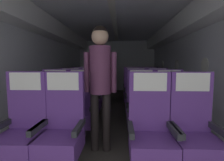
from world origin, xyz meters
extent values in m
cube|color=#3D3833|center=(0.00, 3.69, -0.01)|extent=(3.59, 7.79, 0.02)
cube|color=silver|center=(-1.69, 3.69, 1.11)|extent=(0.08, 7.39, 2.22)
cube|color=silver|center=(1.69, 3.69, 1.11)|extent=(0.08, 7.39, 2.22)
cube|color=silver|center=(0.00, 3.69, 2.22)|extent=(3.47, 7.39, 0.06)
cube|color=silver|center=(0.00, 7.41, 1.11)|extent=(3.47, 0.06, 2.22)
cube|color=white|center=(-1.48, 3.69, 2.00)|extent=(0.35, 7.09, 0.36)
cube|color=white|center=(1.48, 3.69, 2.00)|extent=(0.35, 7.09, 0.36)
cube|color=white|center=(0.00, 3.69, 2.18)|extent=(0.12, 6.65, 0.02)
cylinder|color=white|center=(1.65, 2.96, 1.16)|extent=(0.01, 0.26, 0.26)
cylinder|color=white|center=(1.65, 4.43, 1.16)|extent=(0.01, 0.26, 0.26)
cylinder|color=white|center=(1.65, 5.91, 1.16)|extent=(0.01, 0.26, 0.26)
cube|color=#5B3384|center=(-0.92, 1.59, 0.32)|extent=(0.45, 0.49, 0.21)
cube|color=#5B3384|center=(-0.92, 1.79, 0.75)|extent=(0.45, 0.09, 0.67)
cube|color=#28282D|center=(-0.71, 1.59, 0.51)|extent=(0.05, 0.41, 0.06)
cube|color=#28282D|center=(-1.14, 1.59, 0.51)|extent=(0.05, 0.41, 0.06)
cube|color=silver|center=(-0.92, 1.74, 0.98)|extent=(0.36, 0.01, 0.20)
cube|color=#5B3384|center=(-0.50, 1.60, 0.32)|extent=(0.45, 0.49, 0.21)
cube|color=#5B3384|center=(-0.50, 1.80, 0.75)|extent=(0.45, 0.09, 0.67)
cube|color=#28282D|center=(-0.28, 1.60, 0.51)|extent=(0.05, 0.41, 0.06)
cube|color=#28282D|center=(-0.71, 1.60, 0.51)|extent=(0.05, 0.41, 0.06)
cube|color=silver|center=(-0.50, 1.75, 0.98)|extent=(0.36, 0.01, 0.20)
cube|color=#5B3384|center=(0.94, 1.60, 0.32)|extent=(0.45, 0.49, 0.21)
cube|color=#5B3384|center=(0.94, 1.80, 0.75)|extent=(0.45, 0.09, 0.67)
cube|color=#28282D|center=(1.15, 1.60, 0.51)|extent=(0.05, 0.41, 0.06)
cube|color=#28282D|center=(0.72, 1.60, 0.51)|extent=(0.05, 0.41, 0.06)
cube|color=silver|center=(0.94, 1.75, 0.98)|extent=(0.36, 0.01, 0.20)
cube|color=#5B3384|center=(0.48, 1.58, 0.32)|extent=(0.45, 0.49, 0.21)
cube|color=#5B3384|center=(0.48, 1.78, 0.75)|extent=(0.45, 0.09, 0.67)
cube|color=#28282D|center=(0.69, 1.58, 0.51)|extent=(0.05, 0.41, 0.06)
cube|color=#28282D|center=(0.26, 1.58, 0.51)|extent=(0.05, 0.41, 0.06)
cube|color=silver|center=(0.48, 1.74, 0.98)|extent=(0.36, 0.01, 0.20)
cube|color=#38383D|center=(-0.92, 2.47, 0.11)|extent=(0.16, 0.17, 0.21)
cube|color=#5B3384|center=(-0.92, 2.47, 0.32)|extent=(0.45, 0.49, 0.21)
cube|color=#5B3384|center=(-0.92, 2.67, 0.75)|extent=(0.45, 0.09, 0.67)
cube|color=#28282D|center=(-0.71, 2.47, 0.51)|extent=(0.05, 0.41, 0.06)
cube|color=#28282D|center=(-1.14, 2.47, 0.51)|extent=(0.05, 0.41, 0.06)
cube|color=silver|center=(-0.92, 2.62, 0.98)|extent=(0.36, 0.01, 0.20)
cube|color=#38383D|center=(-0.49, 2.47, 0.11)|extent=(0.16, 0.17, 0.21)
cube|color=#5B3384|center=(-0.49, 2.47, 0.32)|extent=(0.45, 0.49, 0.21)
cube|color=#5B3384|center=(-0.49, 2.67, 0.75)|extent=(0.45, 0.09, 0.67)
cube|color=#28282D|center=(-0.27, 2.47, 0.51)|extent=(0.05, 0.41, 0.06)
cube|color=#28282D|center=(-0.70, 2.47, 0.51)|extent=(0.05, 0.41, 0.06)
cube|color=silver|center=(-0.49, 2.63, 0.98)|extent=(0.36, 0.01, 0.20)
cube|color=#38383D|center=(0.93, 2.46, 0.11)|extent=(0.16, 0.17, 0.21)
cube|color=#5B3384|center=(0.93, 2.46, 0.32)|extent=(0.45, 0.49, 0.21)
cube|color=#5B3384|center=(0.93, 2.66, 0.75)|extent=(0.45, 0.09, 0.67)
cube|color=#28282D|center=(1.15, 2.46, 0.51)|extent=(0.05, 0.41, 0.06)
cube|color=#28282D|center=(0.72, 2.46, 0.51)|extent=(0.05, 0.41, 0.06)
cube|color=silver|center=(0.93, 2.62, 0.98)|extent=(0.36, 0.01, 0.20)
cube|color=#38383D|center=(0.49, 2.46, 0.11)|extent=(0.16, 0.17, 0.21)
cube|color=#5B3384|center=(0.49, 2.46, 0.32)|extent=(0.45, 0.49, 0.21)
cube|color=#5B3384|center=(0.49, 2.66, 0.75)|extent=(0.45, 0.09, 0.67)
cube|color=#28282D|center=(0.70, 2.46, 0.51)|extent=(0.05, 0.41, 0.06)
cube|color=#28282D|center=(0.27, 2.46, 0.51)|extent=(0.05, 0.41, 0.06)
cube|color=silver|center=(0.49, 2.61, 0.98)|extent=(0.36, 0.01, 0.20)
cube|color=#38383D|center=(-0.94, 3.35, 0.11)|extent=(0.16, 0.17, 0.21)
cube|color=#5B3384|center=(-0.94, 3.35, 0.32)|extent=(0.45, 0.49, 0.21)
cube|color=#5B3384|center=(-0.94, 3.55, 0.75)|extent=(0.45, 0.09, 0.67)
cube|color=#28282D|center=(-0.72, 3.35, 0.51)|extent=(0.05, 0.41, 0.06)
cube|color=#28282D|center=(-1.15, 3.35, 0.51)|extent=(0.05, 0.41, 0.06)
cube|color=silver|center=(-0.94, 3.50, 0.98)|extent=(0.36, 0.01, 0.20)
cube|color=#38383D|center=(-0.49, 3.36, 0.11)|extent=(0.16, 0.17, 0.21)
cube|color=#5B3384|center=(-0.49, 3.36, 0.32)|extent=(0.45, 0.49, 0.21)
cube|color=#5B3384|center=(-0.49, 3.56, 0.75)|extent=(0.45, 0.09, 0.67)
cube|color=#28282D|center=(-0.28, 3.36, 0.51)|extent=(0.05, 0.41, 0.06)
cube|color=#28282D|center=(-0.71, 3.36, 0.51)|extent=(0.05, 0.41, 0.06)
cube|color=silver|center=(-0.49, 3.51, 0.98)|extent=(0.36, 0.01, 0.20)
cube|color=#38383D|center=(0.94, 3.34, 0.11)|extent=(0.16, 0.17, 0.21)
cube|color=#5B3384|center=(0.94, 3.34, 0.32)|extent=(0.45, 0.49, 0.21)
cube|color=#5B3384|center=(0.94, 3.54, 0.75)|extent=(0.45, 0.09, 0.67)
cube|color=#28282D|center=(1.15, 3.34, 0.51)|extent=(0.05, 0.41, 0.06)
cube|color=#28282D|center=(0.72, 3.34, 0.51)|extent=(0.05, 0.41, 0.06)
cube|color=silver|center=(0.94, 3.49, 0.98)|extent=(0.36, 0.01, 0.20)
cube|color=#38383D|center=(0.49, 3.36, 0.11)|extent=(0.16, 0.17, 0.21)
cube|color=#5B3384|center=(0.49, 3.36, 0.32)|extent=(0.45, 0.49, 0.21)
cube|color=#5B3384|center=(0.49, 3.56, 0.75)|extent=(0.45, 0.09, 0.67)
cube|color=#28282D|center=(0.70, 3.36, 0.51)|extent=(0.05, 0.41, 0.06)
cube|color=#28282D|center=(0.27, 3.36, 0.51)|extent=(0.05, 0.41, 0.06)
cube|color=silver|center=(0.49, 3.51, 0.98)|extent=(0.36, 0.01, 0.20)
cube|color=#38383D|center=(-0.92, 4.22, 0.11)|extent=(0.16, 0.17, 0.21)
cube|color=#5B3384|center=(-0.92, 4.22, 0.32)|extent=(0.45, 0.49, 0.21)
cube|color=#5B3384|center=(-0.92, 4.42, 0.75)|extent=(0.45, 0.09, 0.67)
cube|color=#28282D|center=(-0.71, 4.22, 0.51)|extent=(0.05, 0.41, 0.06)
cube|color=#28282D|center=(-1.14, 4.22, 0.51)|extent=(0.05, 0.41, 0.06)
cube|color=silver|center=(-0.92, 4.37, 0.98)|extent=(0.36, 0.01, 0.20)
cube|color=#38383D|center=(-0.49, 4.22, 0.11)|extent=(0.16, 0.17, 0.21)
cube|color=#5B3384|center=(-0.49, 4.22, 0.32)|extent=(0.45, 0.49, 0.21)
cube|color=#5B3384|center=(-0.49, 4.42, 0.75)|extent=(0.45, 0.09, 0.67)
cube|color=#28282D|center=(-0.28, 4.22, 0.51)|extent=(0.05, 0.41, 0.06)
cube|color=#28282D|center=(-0.71, 4.22, 0.51)|extent=(0.05, 0.41, 0.06)
cube|color=silver|center=(-0.49, 4.37, 0.98)|extent=(0.36, 0.01, 0.20)
cube|color=#38383D|center=(0.93, 4.22, 0.11)|extent=(0.16, 0.17, 0.21)
cube|color=#5B3384|center=(0.93, 4.22, 0.32)|extent=(0.45, 0.49, 0.21)
cube|color=#5B3384|center=(0.93, 4.42, 0.75)|extent=(0.45, 0.09, 0.67)
cube|color=#28282D|center=(1.15, 4.22, 0.51)|extent=(0.05, 0.41, 0.06)
cube|color=#28282D|center=(0.72, 4.22, 0.51)|extent=(0.05, 0.41, 0.06)
cube|color=silver|center=(0.93, 4.37, 0.98)|extent=(0.36, 0.01, 0.20)
cube|color=#38383D|center=(0.48, 4.22, 0.11)|extent=(0.16, 0.17, 0.21)
cube|color=#5B3384|center=(0.48, 4.22, 0.32)|extent=(0.45, 0.49, 0.21)
cube|color=#5B3384|center=(0.48, 4.42, 0.75)|extent=(0.45, 0.09, 0.67)
cube|color=#28282D|center=(0.70, 4.22, 0.51)|extent=(0.05, 0.41, 0.06)
cube|color=#28282D|center=(0.27, 4.22, 0.51)|extent=(0.05, 0.41, 0.06)
cube|color=silver|center=(0.48, 4.38, 0.98)|extent=(0.36, 0.01, 0.20)
cube|color=#38383D|center=(-0.94, 5.13, 0.11)|extent=(0.16, 0.17, 0.21)
cube|color=#753D8E|center=(-0.94, 5.13, 0.32)|extent=(0.45, 0.49, 0.21)
cube|color=#753D8E|center=(-0.94, 5.33, 0.75)|extent=(0.45, 0.09, 0.67)
cube|color=#28282D|center=(-0.72, 5.13, 0.51)|extent=(0.05, 0.41, 0.06)
cube|color=#28282D|center=(-1.15, 5.13, 0.51)|extent=(0.05, 0.41, 0.06)
cube|color=silver|center=(-0.94, 5.28, 0.98)|extent=(0.36, 0.01, 0.20)
cube|color=#38383D|center=(-0.48, 5.13, 0.11)|extent=(0.16, 0.17, 0.21)
cube|color=#753D8E|center=(-0.48, 5.13, 0.32)|extent=(0.45, 0.49, 0.21)
cube|color=#753D8E|center=(-0.48, 5.32, 0.75)|extent=(0.45, 0.09, 0.67)
cube|color=#28282D|center=(-0.26, 5.13, 0.51)|extent=(0.05, 0.41, 0.06)
cube|color=#28282D|center=(-0.69, 5.13, 0.51)|extent=(0.05, 0.41, 0.06)
cube|color=silver|center=(-0.48, 5.28, 0.98)|extent=(0.36, 0.01, 0.20)
cube|color=#38383D|center=(0.94, 5.11, 0.11)|extent=(0.16, 0.17, 0.21)
cube|color=#753D8E|center=(0.94, 5.11, 0.32)|extent=(0.45, 0.49, 0.21)
cube|color=#753D8E|center=(0.94, 5.31, 0.75)|extent=(0.45, 0.09, 0.67)
cube|color=#28282D|center=(1.16, 5.11, 0.51)|extent=(0.05, 0.41, 0.06)
cube|color=#28282D|center=(0.73, 5.11, 0.51)|extent=(0.05, 0.41, 0.06)
cube|color=silver|center=(0.94, 5.27, 0.98)|extent=(0.36, 0.01, 0.20)
cube|color=#38383D|center=(0.49, 5.12, 0.11)|extent=(0.16, 0.17, 0.21)
cube|color=#753D8E|center=(0.49, 5.12, 0.32)|extent=(0.45, 0.49, 0.21)
cube|color=#753D8E|center=(0.49, 5.32, 0.75)|extent=(0.45, 0.09, 0.67)
cube|color=#28282D|center=(0.70, 5.12, 0.51)|extent=(0.05, 0.41, 0.06)
cube|color=#28282D|center=(0.27, 5.12, 0.51)|extent=(0.05, 0.41, 0.06)
cube|color=silver|center=(0.49, 5.27, 0.98)|extent=(0.36, 0.01, 0.20)
cylinder|color=black|center=(-0.19, 2.09, 0.39)|extent=(0.11, 0.11, 0.79)
cylinder|color=black|center=(-0.03, 2.09, 0.39)|extent=(0.11, 0.11, 0.79)
cylinder|color=#5B2D4C|center=(-0.11, 2.09, 1.09)|extent=(0.28, 0.28, 0.62)
cylinder|color=#5B2D4C|center=(-0.29, 2.09, 1.06)|extent=(0.07, 0.07, 0.52)
cylinder|color=#5B2D4C|center=(0.07, 2.09, 1.06)|extent=(0.07, 0.07, 0.52)
sphere|color=tan|center=(-0.11, 2.09, 1.52)|extent=(0.22, 0.22, 0.22)
sphere|color=black|center=(-0.11, 2.09, 1.57)|extent=(0.19, 0.19, 0.19)
camera|label=1|loc=(0.15, -0.08, 1.17)|focal=26.63mm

